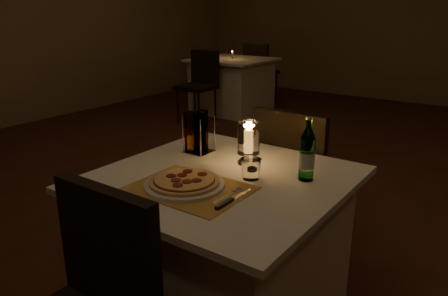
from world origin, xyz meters
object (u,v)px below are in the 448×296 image
Objects in this scene: chair_far at (295,169)px; hurricane_candle at (249,139)px; tumbler at (251,169)px; neighbor_table_left at (232,85)px; pizza at (184,181)px; plate at (185,185)px; main_table at (221,252)px; water_bottle at (307,155)px.

chair_far is 0.60m from hurricane_candle.
neighbor_table_left is (-2.55, 3.59, -0.41)m from tumbler.
hurricane_candle is at bearing -89.22° from chair_far.
plate is at bearing -98.99° from pizza.
water_bottle is (0.31, 0.17, 0.47)m from main_table.
neighbor_table_left is (-2.43, 3.64, 0.00)m from main_table.
tumbler reaches higher than pizza.
water_bottle reaches higher than chair_far.
tumbler is 0.24m from water_bottle.
plate is (-0.05, -0.89, 0.20)m from chair_far.
chair_far is 10.27× the size of tumbler.
chair_far is 3.21× the size of pizza.
water_bottle is at bearing 29.01° from main_table.
tumbler reaches higher than neighbor_table_left.
hurricane_candle is at bearing 81.50° from pizza.
pizza is 1.05× the size of water_bottle.
chair_far is at bearing 90.00° from main_table.
plate reaches higher than main_table.
pizza is 0.28m from tumbler.
tumbler reaches higher than plate.
hurricane_candle is at bearing 81.50° from plate.
water_bottle is (0.36, 0.35, 0.08)m from pizza.
pizza is at bearing -98.50° from hurricane_candle.
main_table is 0.42m from plate.
water_bottle reaches higher than plate.
neighbor_table_left is (-2.38, 3.82, -0.39)m from pizza.
neighbor_table_left is (-2.43, 2.92, -0.18)m from chair_far.
pizza reaches higher than neighbor_table_left.
tumbler is at bearing 53.80° from pizza.
water_bottle is at bearing 44.42° from pizza.
pizza is at bearing -126.20° from tumbler.
plate is 3.65× the size of tumbler.
main_table and neighbor_table_left have the same top height.
pizza is 0.28× the size of neighbor_table_left.
chair_far is 0.92m from plate.
main_table is 1.00× the size of neighbor_table_left.
plate is at bearing -105.52° from main_table.
pizza is 3.20× the size of tumbler.
tumbler is at bearing -54.61° from neighbor_table_left.
chair_far is at bearing 99.91° from tumbler.
water_bottle is at bearing 32.77° from tumbler.
hurricane_candle is at bearing -54.62° from neighbor_table_left.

